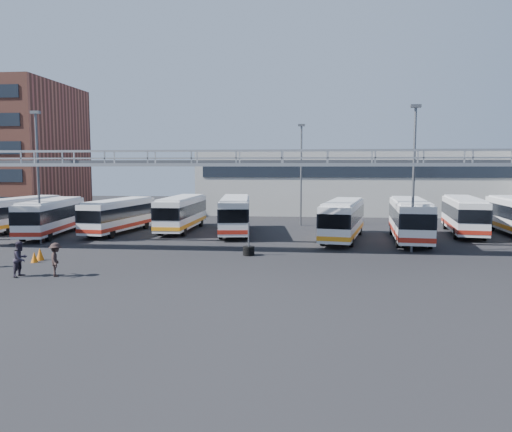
# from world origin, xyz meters

# --- Properties ---
(ground) EXTENTS (140.00, 140.00, 0.00)m
(ground) POSITION_xyz_m (0.00, 0.00, 0.00)
(ground) COLOR black
(ground) RESTS_ON ground
(gantry) EXTENTS (51.40, 5.15, 7.10)m
(gantry) POSITION_xyz_m (0.00, 5.87, 5.51)
(gantry) COLOR gray
(gantry) RESTS_ON ground
(warehouse) EXTENTS (42.00, 14.00, 8.00)m
(warehouse) POSITION_xyz_m (12.00, 38.00, 4.00)
(warehouse) COLOR #9E9E99
(warehouse) RESTS_ON ground
(light_pole_left) EXTENTS (0.70, 0.35, 10.21)m
(light_pole_left) POSITION_xyz_m (-16.00, 8.00, 5.73)
(light_pole_left) COLOR #4C4F54
(light_pole_left) RESTS_ON ground
(light_pole_mid) EXTENTS (0.70, 0.35, 10.21)m
(light_pole_mid) POSITION_xyz_m (12.00, 7.00, 5.73)
(light_pole_mid) COLOR #4C4F54
(light_pole_mid) RESTS_ON ground
(light_pole_back) EXTENTS (0.70, 0.35, 10.21)m
(light_pole_back) POSITION_xyz_m (4.00, 22.00, 5.73)
(light_pole_back) COLOR #4C4F54
(light_pole_back) RESTS_ON ground
(bus_0) EXTENTS (3.36, 10.30, 3.07)m
(bus_0) POSITION_xyz_m (-22.17, 15.70, 1.70)
(bus_0) COLOR silver
(bus_0) RESTS_ON ground
(bus_1) EXTENTS (3.64, 10.55, 3.14)m
(bus_1) POSITION_xyz_m (-17.38, 12.24, 1.74)
(bus_1) COLOR silver
(bus_1) RESTS_ON ground
(bus_2) EXTENTS (3.61, 10.27, 3.05)m
(bus_2) POSITION_xyz_m (-12.19, 14.56, 1.69)
(bus_2) COLOR silver
(bus_2) RESTS_ON ground
(bus_3) EXTENTS (2.46, 10.53, 3.20)m
(bus_3) POSITION_xyz_m (-6.99, 16.70, 1.77)
(bus_3) COLOR silver
(bus_3) RESTS_ON ground
(bus_4) EXTENTS (3.75, 11.02, 3.28)m
(bus_4) POSITION_xyz_m (-1.73, 15.28, 1.82)
(bus_4) COLOR silver
(bus_4) RESTS_ON ground
(bus_6) EXTENTS (4.41, 10.91, 3.23)m
(bus_6) POSITION_xyz_m (7.57, 12.32, 1.79)
(bus_6) COLOR silver
(bus_6) RESTS_ON ground
(bus_7) EXTENTS (3.59, 11.25, 3.36)m
(bus_7) POSITION_xyz_m (12.87, 12.27, 1.86)
(bus_7) COLOR silver
(bus_7) RESTS_ON ground
(bus_8) EXTENTS (3.92, 11.00, 3.27)m
(bus_8) POSITION_xyz_m (18.44, 16.99, 1.81)
(bus_8) COLOR silver
(bus_8) RESTS_ON ground
(pedestrian_b) EXTENTS (0.84, 1.02, 1.94)m
(pedestrian_b) POSITION_xyz_m (-10.83, -3.24, 0.97)
(pedestrian_b) COLOR #282330
(pedestrian_b) RESTS_ON ground
(pedestrian_c) EXTENTS (1.12, 1.38, 1.86)m
(pedestrian_c) POSITION_xyz_m (-8.90, -3.04, 0.93)
(pedestrian_c) COLOR black
(pedestrian_c) RESTS_ON ground
(cone_left) EXTENTS (0.62, 0.62, 0.80)m
(cone_left) POSITION_xyz_m (-12.32, 1.34, 0.40)
(cone_left) COLOR #D2660B
(cone_left) RESTS_ON ground
(cone_right) EXTENTS (0.45, 0.45, 0.67)m
(cone_right) POSITION_xyz_m (-12.28, 0.62, 0.34)
(cone_right) COLOR #D2660B
(cone_right) RESTS_ON ground
(tire_stack) EXTENTS (0.78, 0.78, 2.24)m
(tire_stack) POSITION_xyz_m (0.79, 4.50, 0.38)
(tire_stack) COLOR black
(tire_stack) RESTS_ON ground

